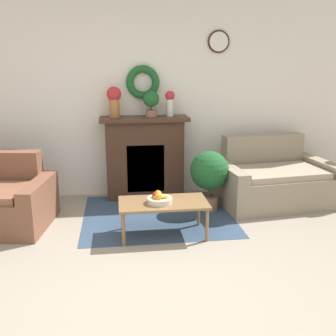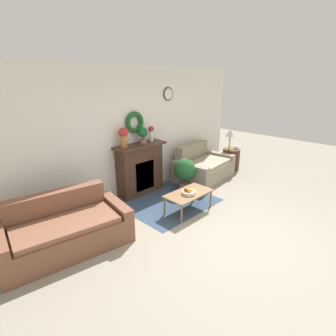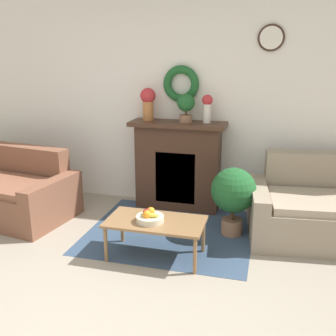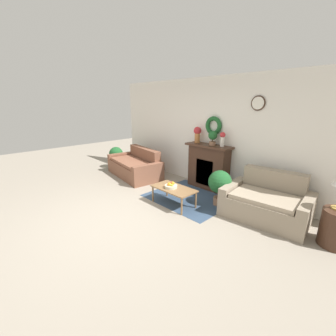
{
  "view_description": "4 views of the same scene",
  "coord_description": "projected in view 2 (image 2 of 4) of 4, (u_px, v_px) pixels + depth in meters",
  "views": [
    {
      "loc": [
        -0.26,
        -2.72,
        1.8
      ],
      "look_at": [
        0.31,
        1.53,
        0.66
      ],
      "focal_mm": 42.0,
      "sensor_mm": 36.0,
      "label": 1
    },
    {
      "loc": [
        -3.28,
        -1.73,
        2.45
      ],
      "look_at": [
        0.04,
        1.58,
        0.83
      ],
      "focal_mm": 28.0,
      "sensor_mm": 36.0,
      "label": 2
    },
    {
      "loc": [
        1.23,
        -2.13,
        1.92
      ],
      "look_at": [
        0.21,
        1.67,
        0.77
      ],
      "focal_mm": 42.0,
      "sensor_mm": 36.0,
      "label": 3
    },
    {
      "loc": [
        3.31,
        -1.94,
        2.12
      ],
      "look_at": [
        -0.24,
        1.46,
        0.67
      ],
      "focal_mm": 24.0,
      "sensor_mm": 36.0,
      "label": 4
    }
  ],
  "objects": [
    {
      "name": "coffee_table",
      "position": [
        189.0,
        195.0,
        4.98
      ],
      "size": [
        0.94,
        0.51,
        0.38
      ],
      "color": "olive",
      "rests_on": "ground_plane"
    },
    {
      "name": "ground_plane",
      "position": [
        236.0,
        241.0,
        4.15
      ],
      "size": [
        16.0,
        16.0,
        0.0
      ],
      "primitive_type": "plane",
      "color": "gray"
    },
    {
      "name": "table_lamp",
      "position": [
        230.0,
        134.0,
        7.08
      ],
      "size": [
        0.29,
        0.29,
        0.55
      ],
      "color": "#B28E42",
      "rests_on": "side_table_by_loveseat"
    },
    {
      "name": "couch_left",
      "position": [
        65.0,
        230.0,
        3.93
      ],
      "size": [
        1.95,
        1.19,
        0.8
      ],
      "rotation": [
        0.0,
        0.0,
        -0.15
      ],
      "color": "brown",
      "rests_on": "ground_plane"
    },
    {
      "name": "potted_plant_on_mantel",
      "position": [
        143.0,
        134.0,
        5.53
      ],
      "size": [
        0.21,
        0.21,
        0.34
      ],
      "color": "#8E664C",
      "rests_on": "fireplace"
    },
    {
      "name": "vase_on_mantel_right",
      "position": [
        151.0,
        132.0,
        5.71
      ],
      "size": [
        0.13,
        0.13,
        0.34
      ],
      "color": "silver",
      "rests_on": "fireplace"
    },
    {
      "name": "vase_on_mantel_left",
      "position": [
        123.0,
        136.0,
        5.21
      ],
      "size": [
        0.19,
        0.19,
        0.4
      ],
      "color": "#AD6B38",
      "rests_on": "fireplace"
    },
    {
      "name": "fireplace",
      "position": [
        140.0,
        169.0,
        5.72
      ],
      "size": [
        1.18,
        0.41,
        1.12
      ],
      "color": "#42281C",
      "rests_on": "ground_plane"
    },
    {
      "name": "wall_back",
      "position": [
        128.0,
        132.0,
        5.52
      ],
      "size": [
        6.8,
        0.16,
        2.7
      ],
      "color": "white",
      "rests_on": "ground_plane"
    },
    {
      "name": "fruit_bowl",
      "position": [
        189.0,
        192.0,
        4.89
      ],
      "size": [
        0.27,
        0.27,
        0.12
      ],
      "color": "beige",
      "rests_on": "coffee_table"
    },
    {
      "name": "side_table_by_loveseat",
      "position": [
        231.0,
        159.0,
        7.32
      ],
      "size": [
        0.47,
        0.47,
        0.58
      ],
      "color": "#42281C",
      "rests_on": "ground_plane"
    },
    {
      "name": "potted_plant_floor_by_loveseat",
      "position": [
        184.0,
        171.0,
        5.84
      ],
      "size": [
        0.49,
        0.49,
        0.76
      ],
      "color": "#8E664C",
      "rests_on": "ground_plane"
    },
    {
      "name": "loveseat_right",
      "position": [
        203.0,
        167.0,
        6.65
      ],
      "size": [
        1.59,
        1.14,
        0.86
      ],
      "rotation": [
        0.0,
        0.0,
        0.11
      ],
      "color": "gray",
      "rests_on": "ground_plane"
    },
    {
      "name": "mug",
      "position": [
        237.0,
        148.0,
        7.23
      ],
      "size": [
        0.08,
        0.08,
        0.08
      ],
      "color": "silver",
      "rests_on": "side_table_by_loveseat"
    },
    {
      "name": "floor_rug",
      "position": [
        167.0,
        201.0,
        5.48
      ],
      "size": [
        1.8,
        1.61,
        0.01
      ],
      "color": "#334760",
      "rests_on": "ground_plane"
    }
  ]
}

